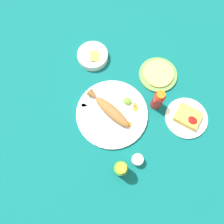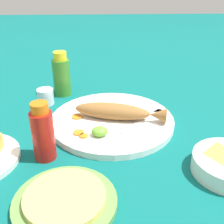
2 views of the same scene
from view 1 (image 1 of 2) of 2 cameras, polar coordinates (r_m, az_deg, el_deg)
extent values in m
plane|color=#0C605B|center=(1.10, 0.00, -0.58)|extent=(4.00, 4.00, 0.00)
cylinder|color=white|center=(1.09, 0.00, -0.45)|extent=(0.36, 0.36, 0.02)
ellipsoid|color=#996633|center=(1.06, 0.00, 0.05)|extent=(0.22, 0.10, 0.05)
cone|color=#996633|center=(1.09, -5.00, 4.48)|extent=(0.06, 0.05, 0.04)
cube|color=silver|center=(1.08, -2.67, -1.03)|extent=(0.11, 0.01, 0.00)
cube|color=silver|center=(1.10, -6.78, 1.36)|extent=(0.07, 0.02, 0.00)
cube|color=silver|center=(1.10, -1.45, 3.17)|extent=(0.09, 0.09, 0.00)
cube|color=silver|center=(1.10, -6.14, 2.08)|extent=(0.06, 0.06, 0.00)
cylinder|color=orange|center=(1.07, 4.50, -3.23)|extent=(0.03, 0.03, 0.00)
cylinder|color=orange|center=(1.09, 6.20, 0.88)|extent=(0.03, 0.03, 0.00)
cylinder|color=orange|center=(1.10, 5.98, 1.91)|extent=(0.02, 0.02, 0.00)
ellipsoid|color=#6BB233|center=(1.09, 3.99, 2.90)|extent=(0.04, 0.04, 0.02)
cylinder|color=#B21914|center=(1.08, 11.80, 2.93)|extent=(0.05, 0.05, 0.12)
cylinder|color=orange|center=(1.01, 12.61, 4.34)|extent=(0.04, 0.04, 0.02)
cylinder|color=#3D8428|center=(0.99, 2.18, -14.63)|extent=(0.06, 0.06, 0.13)
cylinder|color=yellow|center=(0.91, 2.36, -14.42)|extent=(0.04, 0.04, 0.03)
cylinder|color=silver|center=(1.04, 6.56, -12.29)|extent=(0.05, 0.05, 0.05)
cylinder|color=white|center=(1.05, 6.47, -12.36)|extent=(0.04, 0.04, 0.02)
cylinder|color=white|center=(1.15, 18.80, -1.49)|extent=(0.21, 0.21, 0.01)
cube|color=gold|center=(1.12, 19.20, -1.14)|extent=(0.12, 0.09, 0.04)
ellipsoid|color=#AD140F|center=(1.10, 20.29, -2.02)|extent=(0.05, 0.04, 0.01)
cylinder|color=white|center=(1.22, -5.05, 14.35)|extent=(0.16, 0.16, 0.04)
cylinder|color=olive|center=(1.21, -5.10, 14.67)|extent=(0.14, 0.14, 0.01)
cube|color=gold|center=(1.19, -3.94, 14.33)|extent=(0.09, 0.09, 0.02)
cylinder|color=#6B9E4C|center=(1.20, 11.90, 9.51)|extent=(0.20, 0.20, 0.01)
cylinder|color=#E0C666|center=(1.19, 12.02, 9.79)|extent=(0.16, 0.16, 0.01)
camera|label=2|loc=(1.18, 23.26, 35.52)|focal=45.00mm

